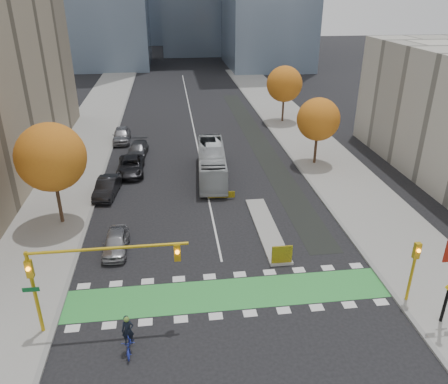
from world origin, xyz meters
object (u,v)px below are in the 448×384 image
object	(u,v)px
traffic_signal_west	(82,268)
parked_car_c	(138,150)
traffic_signal_east	(414,263)
parked_car_a	(116,242)
tree_east_far	(284,84)
tree_east_near	(318,119)
parked_car_b	(107,187)
parked_car_e	(122,135)
tree_west	(51,157)
bus	(212,162)
cyclist	(129,339)
hazard_board	(282,254)
parked_car_d	(131,166)

from	to	relation	value
traffic_signal_west	parked_car_c	world-z (taller)	traffic_signal_west
traffic_signal_east	parked_car_a	world-z (taller)	traffic_signal_east
tree_east_far	traffic_signal_west	world-z (taller)	tree_east_far
tree_east_near	tree_east_far	world-z (taller)	tree_east_far
parked_car_b	parked_car_e	size ratio (longest dim) A/B	0.96
tree_west	parked_car_b	xyz separation A→B (m)	(3.00, 4.81, -4.83)
traffic_signal_east	parked_car_c	size ratio (longest dim) A/B	0.84
bus	parked_car_c	xyz separation A→B (m)	(-7.61, 6.92, -0.79)
tree_east_far	traffic_signal_east	bearing A→B (deg)	-92.97
traffic_signal_east	cyclist	world-z (taller)	traffic_signal_east
hazard_board	tree_east_far	xyz separation A→B (m)	(8.50, 33.80, 4.44)
cyclist	parked_car_a	world-z (taller)	cyclist
parked_car_a	parked_car_d	bearing A→B (deg)	90.88
parked_car_b	tree_east_near	bearing A→B (deg)	20.63
parked_car_d	parked_car_e	distance (m)	10.35
tree_east_near	tree_east_far	distance (m)	16.01
tree_east_near	traffic_signal_west	size ratio (longest dim) A/B	0.83
tree_west	tree_east_far	size ratio (longest dim) A/B	1.08
parked_car_a	parked_car_b	distance (m)	9.64
tree_west	tree_east_far	distance (m)	35.73
tree_east_far	cyclist	world-z (taller)	tree_east_far
hazard_board	parked_car_e	world-z (taller)	parked_car_e
traffic_signal_west	parked_car_c	xyz separation A→B (m)	(1.11, 27.32, -3.32)
bus	parked_car_d	distance (m)	8.28
traffic_signal_east	bus	world-z (taller)	traffic_signal_east
tree_west	cyclist	distance (m)	16.46
tree_east_near	parked_car_b	distance (m)	22.01
traffic_signal_west	parked_car_b	distance (m)	17.65
tree_west	parked_car_a	size ratio (longest dim) A/B	1.97
bus	parked_car_e	bearing A→B (deg)	132.70
traffic_signal_east	parked_car_d	xyz separation A→B (m)	(-17.73, 22.31, -1.96)
hazard_board	traffic_signal_east	xyz separation A→B (m)	(6.50, -4.71, 1.93)
tree_east_near	parked_car_d	bearing A→B (deg)	-179.42
parked_car_e	tree_west	bearing A→B (deg)	-99.78
parked_car_d	traffic_signal_west	bearing A→B (deg)	-92.76
bus	parked_car_b	bearing A→B (deg)	-158.80
parked_car_d	hazard_board	bearing A→B (deg)	-58.44
tree_east_far	parked_car_e	world-z (taller)	tree_east_far
hazard_board	tree_east_near	world-z (taller)	tree_east_near
tree_west	traffic_signal_east	world-z (taller)	tree_west
tree_west	parked_car_e	world-z (taller)	tree_west
hazard_board	traffic_signal_east	size ratio (longest dim) A/B	0.34
parked_car_d	tree_west	bearing A→B (deg)	-116.91
tree_west	parked_car_c	bearing A→B (deg)	70.70
parked_car_c	parked_car_e	distance (m)	5.64
traffic_signal_east	parked_car_e	bearing A→B (deg)	120.96
cyclist	parked_car_d	xyz separation A→B (m)	(-1.52, 24.22, 0.04)
tree_west	traffic_signal_east	size ratio (longest dim) A/B	2.01
tree_east_far	cyclist	distance (m)	44.55
parked_car_c	tree_west	bearing A→B (deg)	-103.75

